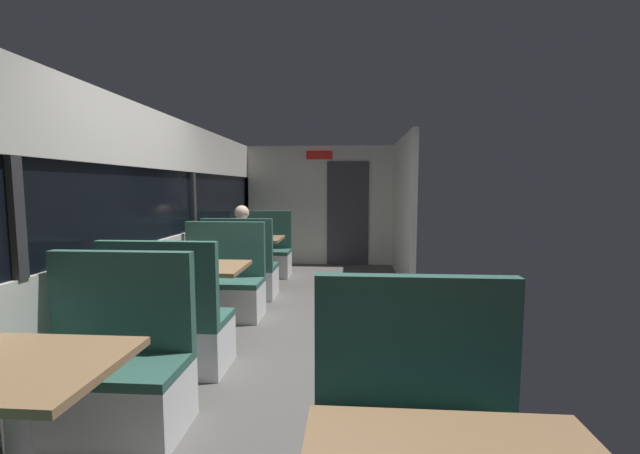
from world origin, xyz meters
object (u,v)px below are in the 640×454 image
seated_passenger (242,258)px  bench_mid_window_facing_end (169,331)px  dining_table_near_window (14,385)px  bench_far_window_facing_entry (263,256)px  dining_table_mid_window (199,276)px  bench_near_window_facing_entry (110,378)px  bench_far_window_facing_end (241,274)px  dining_table_far_window (253,244)px  bench_mid_window_facing_entry (222,289)px

seated_passenger → bench_mid_window_facing_end: bearing=-90.0°
dining_table_near_window → bench_far_window_facing_entry: bench_far_window_facing_entry is taller
dining_table_mid_window → dining_table_near_window: bearing=-90.0°
bench_near_window_facing_entry → seated_passenger: size_ratio=0.87×
bench_near_window_facing_entry → bench_mid_window_facing_end: 0.83m
bench_mid_window_facing_end → seated_passenger: size_ratio=0.87×
bench_far_window_facing_end → bench_near_window_facing_entry: bearing=-90.0°
bench_mid_window_facing_end → bench_far_window_facing_entry: (0.00, 3.63, 0.00)m
bench_near_window_facing_entry → dining_table_mid_window: size_ratio=1.22×
dining_table_near_window → bench_near_window_facing_entry: bearing=90.0°
seated_passenger → bench_far_window_facing_end: bearing=-90.0°
dining_table_mid_window → bench_far_window_facing_entry: bearing=90.0°
dining_table_near_window → bench_near_window_facing_entry: (0.00, 0.70, -0.31)m
bench_mid_window_facing_end → bench_far_window_facing_end: 2.23m
bench_near_window_facing_entry → seated_passenger: bearing=90.0°
bench_far_window_facing_end → bench_far_window_facing_entry: (0.00, 1.40, 0.00)m
dining_table_far_window → bench_far_window_facing_end: (0.00, -0.70, -0.31)m
bench_mid_window_facing_entry → dining_table_far_window: size_ratio=1.22×
dining_table_near_window → dining_table_mid_window: (0.00, 2.23, 0.00)m
dining_table_far_window → dining_table_mid_window: bearing=-90.0°
dining_table_near_window → dining_table_mid_window: size_ratio=1.00×
bench_near_window_facing_entry → dining_table_mid_window: bench_near_window_facing_entry is taller
dining_table_near_window → dining_table_far_window: 4.46m
dining_table_near_window → bench_mid_window_facing_end: size_ratio=0.82×
bench_mid_window_facing_end → bench_far_window_facing_entry: 3.63m
bench_far_window_facing_end → seated_passenger: bearing=90.0°
dining_table_mid_window → bench_near_window_facing_entry: bearing=-90.0°
dining_table_near_window → seated_passenger: bearing=90.0°
bench_mid_window_facing_end → bench_far_window_facing_entry: same height
bench_far_window_facing_end → seated_passenger: 0.22m
dining_table_near_window → bench_far_window_facing_entry: (0.00, 5.16, -0.31)m
dining_table_mid_window → bench_mid_window_facing_end: bearing=-90.0°
bench_mid_window_facing_end → bench_mid_window_facing_entry: (0.00, 1.40, 0.00)m
dining_table_near_window → bench_far_window_facing_entry: size_ratio=0.82×
dining_table_mid_window → bench_far_window_facing_end: bench_far_window_facing_end is taller
bench_far_window_facing_end → bench_far_window_facing_entry: same height
bench_far_window_facing_end → seated_passenger: (0.00, 0.07, 0.21)m
dining_table_far_window → bench_far_window_facing_end: 0.77m
dining_table_near_window → seated_passenger: size_ratio=0.71×
dining_table_mid_window → dining_table_far_window: bearing=90.0°
bench_mid_window_facing_entry → bench_far_window_facing_entry: bearing=90.0°
dining_table_near_window → bench_mid_window_facing_end: (0.00, 1.53, -0.31)m
bench_far_window_facing_entry → seated_passenger: 1.34m
bench_far_window_facing_entry → seated_passenger: size_ratio=0.87×
dining_table_mid_window → bench_mid_window_facing_end: (0.00, -0.70, -0.31)m
bench_mid_window_facing_entry → dining_table_far_window: (0.00, 1.53, 0.31)m
bench_near_window_facing_entry → bench_mid_window_facing_entry: (0.00, 2.23, 0.00)m
dining_table_mid_window → bench_far_window_facing_end: 1.56m
bench_mid_window_facing_entry → bench_far_window_facing_entry: size_ratio=1.00×
dining_table_far_window → bench_mid_window_facing_entry: bearing=-90.0°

